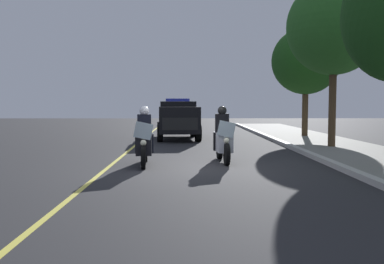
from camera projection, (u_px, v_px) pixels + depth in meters
The scene contains 8 objects.
ground_plane at pixel (193, 167), 12.06m from camera, with size 80.00×80.00×0.00m, color #28282B.
curb_strip at pixel (334, 164), 12.10m from camera, with size 48.00×0.24×0.15m, color #B7B5AD.
lane_stripe_center at pixel (109, 167), 12.03m from camera, with size 48.00×0.12×0.01m, color #E0D14C.
police_motorcycle_lead_left at pixel (144, 141), 12.41m from camera, with size 2.14×0.61×1.72m.
police_motorcycle_lead_right at pixel (223, 139), 13.07m from camera, with size 2.14×0.61×1.72m.
police_suv at pixel (178, 118), 21.62m from camera, with size 5.01×2.33×2.05m.
tree_far_back at pixel (334, 27), 16.63m from camera, with size 3.67×3.67×6.59m.
tree_behind_suv at pixel (306, 61), 22.25m from camera, with size 3.55×3.55×5.67m.
Camera 1 is at (11.97, -0.16, 1.79)m, focal length 39.90 mm.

